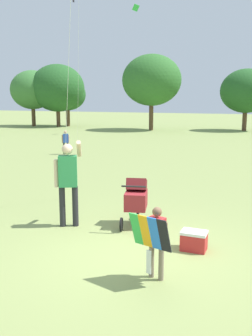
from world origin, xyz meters
TOP-DOWN VIEW (x-y plane):
  - ground_plane at (0.00, 0.00)m, footprint 120.00×120.00m
  - treeline_distant at (-9.60, 25.01)m, footprint 30.56×6.66m
  - child_with_butterfly_kite at (0.65, -0.79)m, footprint 0.66×0.45m
  - person_adult_flyer at (-1.77, 0.83)m, footprint 0.56×0.68m
  - stroller at (-0.47, 1.41)m, footprint 0.70×1.12m
  - person_sitting_far at (-7.21, 9.79)m, footprint 0.30×0.27m
  - cooler_box at (0.96, 0.53)m, footprint 0.45×0.33m

SIDE VIEW (x-z plane):
  - ground_plane at x=0.00m, z-range 0.00..0.00m
  - cooler_box at x=0.96m, z-range 0.00..0.35m
  - stroller at x=-0.47m, z-range 0.09..1.12m
  - child_with_butterfly_kite at x=0.65m, z-range 0.12..1.23m
  - person_sitting_far at x=-7.21m, z-range 0.10..1.25m
  - person_adult_flyer at x=-1.77m, z-range 0.14..1.97m
  - treeline_distant at x=-9.60m, z-range 0.49..6.68m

